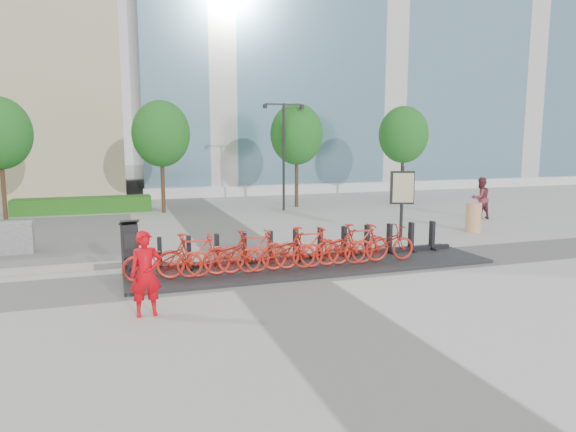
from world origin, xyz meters
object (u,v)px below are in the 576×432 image
object	(u,v)px
bike_0	(163,259)
map_sign	(402,191)
kiosk	(130,249)
pedestrian	(480,198)
construction_barrel	(473,217)
worker_red	(146,274)

from	to	relation	value
bike_0	map_sign	size ratio (longest dim) A/B	0.75
kiosk	pedestrian	world-z (taller)	pedestrian
pedestrian	construction_barrel	bearing A→B (deg)	45.08
bike_0	pedestrian	xyz separation A→B (m)	(13.63, 5.81, 0.32)
bike_0	worker_red	xyz separation A→B (m)	(-0.50, -2.19, 0.25)
pedestrian	map_sign	distance (m)	6.15
kiosk	bike_0	bearing A→B (deg)	-48.43
worker_red	construction_barrel	world-z (taller)	worker_red
kiosk	construction_barrel	xyz separation A→B (m)	(12.06, 2.79, -0.22)
worker_red	pedestrian	bearing A→B (deg)	25.43
bike_0	construction_barrel	size ratio (longest dim) A/B	1.75
kiosk	map_sign	bearing A→B (deg)	6.11
worker_red	map_sign	xyz separation A→B (m)	(8.68, 5.27, 0.81)
pedestrian	construction_barrel	size ratio (longest dim) A/B	1.67
bike_0	map_sign	distance (m)	8.80
kiosk	worker_red	size ratio (longest dim) A/B	0.85
kiosk	construction_barrel	bearing A→B (deg)	3.37
construction_barrel	map_sign	xyz separation A→B (m)	(-3.17, -0.28, 1.10)
bike_0	map_sign	bearing A→B (deg)	-69.38
bike_0	kiosk	bearing A→B (deg)	51.21
worker_red	pedestrian	distance (m)	16.24
bike_0	pedestrian	world-z (taller)	pedestrian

